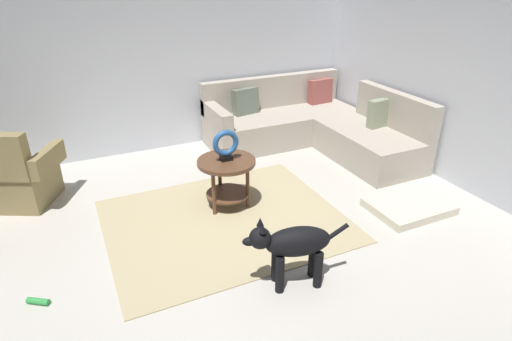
# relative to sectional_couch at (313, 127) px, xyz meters

# --- Properties ---
(ground_plane) EXTENTS (6.00, 6.00, 0.10)m
(ground_plane) POSITION_rel_sectional_couch_xyz_m (-1.99, -2.01, -0.34)
(ground_plane) COLOR beige
(wall_back) EXTENTS (6.00, 0.12, 2.70)m
(wall_back) POSITION_rel_sectional_couch_xyz_m (-1.99, 0.93, 1.06)
(wall_back) COLOR silver
(wall_back) RESTS_ON ground_plane
(wall_right) EXTENTS (0.12, 6.00, 2.70)m
(wall_right) POSITION_rel_sectional_couch_xyz_m (0.95, -2.01, 1.06)
(wall_right) COLOR silver
(wall_right) RESTS_ON ground_plane
(area_rug) EXTENTS (2.30, 1.90, 0.01)m
(area_rug) POSITION_rel_sectional_couch_xyz_m (-1.84, -1.31, -0.29)
(area_rug) COLOR tan
(area_rug) RESTS_ON ground_plane
(sectional_couch) EXTENTS (2.20, 2.25, 0.88)m
(sectional_couch) POSITION_rel_sectional_couch_xyz_m (0.00, 0.00, 0.00)
(sectional_couch) COLOR #B2A899
(sectional_couch) RESTS_ON ground_plane
(armchair) EXTENTS (0.98, 0.90, 0.88)m
(armchair) POSITION_rel_sectional_couch_xyz_m (-3.69, -0.06, 0.03)
(armchair) COLOR olive
(armchair) RESTS_ON ground_plane
(side_table) EXTENTS (0.60, 0.60, 0.54)m
(side_table) POSITION_rel_sectional_couch_xyz_m (-1.70, -1.05, 0.12)
(side_table) COLOR brown
(side_table) RESTS_ON ground_plane
(torus_sculpture) EXTENTS (0.28, 0.08, 0.33)m
(torus_sculpture) POSITION_rel_sectional_couch_xyz_m (-1.70, -1.05, 0.42)
(torus_sculpture) COLOR black
(torus_sculpture) RESTS_ON side_table
(dog_bed_mat) EXTENTS (0.80, 0.60, 0.09)m
(dog_bed_mat) POSITION_rel_sectional_couch_xyz_m (-0.01, -1.93, -0.25)
(dog_bed_mat) COLOR beige
(dog_bed_mat) RESTS_ON ground_plane
(dog) EXTENTS (0.83, 0.34, 0.63)m
(dog) POSITION_rel_sectional_couch_xyz_m (-1.70, -2.41, 0.09)
(dog) COLOR black
(dog) RESTS_ON ground_plane
(dog_toy_rope) EXTENTS (0.17, 0.14, 0.05)m
(dog_toy_rope) POSITION_rel_sectional_couch_xyz_m (-3.55, -1.80, -0.27)
(dog_toy_rope) COLOR green
(dog_toy_rope) RESTS_ON ground_plane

